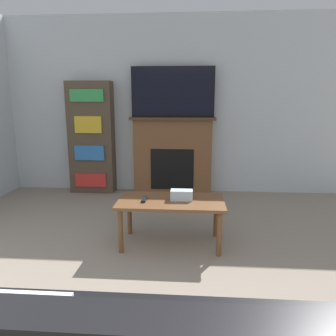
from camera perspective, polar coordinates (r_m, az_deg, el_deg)
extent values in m
cube|color=silver|center=(5.17, 1.40, 10.75)|extent=(6.27, 0.06, 2.70)
cube|color=brown|center=(5.11, 0.81, 1.97)|extent=(1.20, 0.22, 1.15)
cube|color=black|center=(5.03, 0.73, -0.25)|extent=(0.66, 0.01, 0.63)
cube|color=#4C331E|center=(5.02, 0.82, 8.60)|extent=(1.30, 0.28, 0.04)
cube|color=black|center=(5.01, 0.83, 13.10)|extent=(1.25, 0.03, 0.75)
cube|color=black|center=(5.00, 0.82, 13.10)|extent=(1.21, 0.01, 0.71)
cube|color=silver|center=(1.53, -23.75, -24.83)|extent=(0.36, 0.14, 0.28)
cube|color=brown|center=(3.29, 0.53, -5.85)|extent=(1.06, 0.57, 0.03)
cylinder|color=brown|center=(3.22, -8.25, -10.82)|extent=(0.05, 0.05, 0.44)
cylinder|color=brown|center=(3.16, 8.92, -11.29)|extent=(0.05, 0.05, 0.44)
cylinder|color=brown|center=(3.63, -6.71, -8.08)|extent=(0.05, 0.05, 0.44)
cylinder|color=brown|center=(3.58, 8.34, -8.43)|extent=(0.05, 0.05, 0.44)
cube|color=silver|center=(3.28, 2.38, -4.70)|extent=(0.22, 0.12, 0.10)
cube|color=black|center=(3.27, -4.15, -5.50)|extent=(0.04, 0.15, 0.02)
cube|color=#4C3D2D|center=(5.28, -13.16, 5.15)|extent=(0.69, 0.26, 1.72)
cube|color=red|center=(5.26, -13.30, -2.05)|extent=(0.48, 0.03, 0.21)
cube|color=#2D70B7|center=(5.17, -13.52, 2.58)|extent=(0.46, 0.03, 0.22)
cube|color=gold|center=(5.12, -13.76, 7.35)|extent=(0.41, 0.03, 0.25)
cube|color=green|center=(5.11, -14.00, 12.17)|extent=(0.51, 0.03, 0.18)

